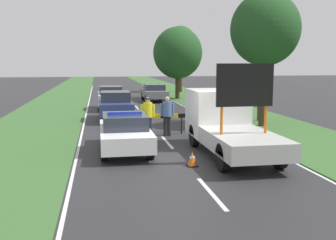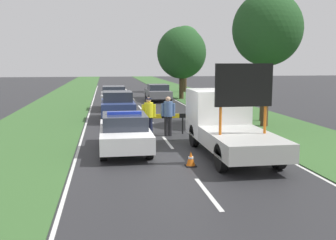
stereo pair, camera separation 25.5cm
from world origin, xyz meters
The scene contains 18 objects.
ground_plane centered at (0.00, 0.00, 0.00)m, with size 160.00×160.00×0.00m, color #28282B.
lane_markings centered at (0.00, 12.85, 0.00)m, with size 7.30×62.27×0.01m.
grass_verge_left centered at (-6.11, 20.00, 0.01)m, with size 4.83×120.00×0.03m.
grass_verge_right centered at (6.11, 20.00, 0.01)m, with size 4.83×120.00×0.03m.
police_car centered at (-1.85, 1.36, 0.73)m, with size 1.81×4.56×1.52m.
work_truck centered at (1.85, 0.66, 1.13)m, with size 2.09×5.91×3.28m.
road_barrier centered at (0.01, 4.55, 0.78)m, with size 2.51×0.08×0.95m.
police_officer centered at (-0.63, 4.10, 1.05)m, with size 0.63×0.40×1.77m.
pedestrian_civilian centered at (0.26, 4.16, 1.05)m, with size 0.64×0.41×1.79m.
traffic_cone_near_police centered at (-2.17, 5.59, 0.30)m, with size 0.45×0.45×0.62m.
traffic_cone_centre_front centered at (0.14, -1.19, 0.24)m, with size 0.35×0.35×0.48m.
queued_car_hatch_blue centered at (-1.84, 9.56, 0.86)m, with size 1.86×4.12×1.66m.
queued_car_sedan_silver centered at (-1.94, 14.88, 0.86)m, with size 1.75×4.15×1.66m.
queued_car_suv_grey centered at (1.95, 20.37, 0.76)m, with size 1.86×4.61×1.45m.
roadside_tree_near_left centered at (5.61, 5.95, 4.94)m, with size 3.52×3.52×6.83m.
roadside_tree_near_right centered at (6.35, 30.17, 5.53)m, with size 3.30×3.30×7.32m.
roadside_tree_mid_left centered at (4.33, 21.92, 4.15)m, with size 4.41×4.41×6.48m.
utility_pole centered at (6.19, 7.75, 3.47)m, with size 1.20×0.20×6.72m.
Camera 1 is at (-2.78, -13.17, 3.31)m, focal length 42.00 mm.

